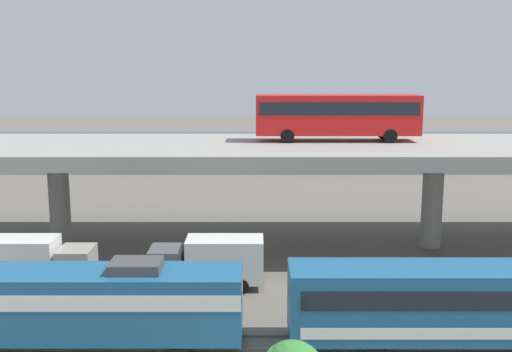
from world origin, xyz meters
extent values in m
cube|color=#59544C|center=(0.00, 3.28, 0.06)|extent=(110.00, 0.12, 0.12)
cube|color=#59544C|center=(0.00, 4.72, 0.06)|extent=(110.00, 0.12, 0.12)
cube|color=#1E5984|center=(-7.50, 4.00, 2.08)|extent=(15.15, 3.00, 3.20)
cube|color=white|center=(-7.50, 4.00, 2.66)|extent=(15.15, 3.04, 0.77)
cube|color=#3F3F42|center=(-4.92, 4.00, 3.93)|extent=(2.40, 1.80, 0.50)
cylinder|color=black|center=(-2.76, 2.65, 0.48)|extent=(0.96, 0.18, 0.96)
cylinder|color=black|center=(-2.76, 5.35, 0.48)|extent=(0.96, 0.18, 0.96)
cylinder|color=black|center=(6.30, 2.65, 0.46)|extent=(0.92, 0.18, 0.92)
cylinder|color=black|center=(6.30, 5.35, 0.46)|extent=(0.92, 0.18, 0.92)
cube|color=gray|center=(0.00, 20.00, 7.13)|extent=(96.00, 12.57, 1.00)
cylinder|color=gray|center=(-13.60, 20.00, 3.31)|extent=(1.50, 1.50, 6.63)
cylinder|color=gray|center=(13.60, 20.00, 3.31)|extent=(1.50, 1.50, 6.63)
cube|color=red|center=(6.73, 21.64, 9.58)|extent=(12.00, 2.55, 2.90)
cube|color=black|center=(6.73, 21.64, 10.10)|extent=(11.52, 2.59, 0.93)
cube|color=black|center=(12.68, 21.64, 9.92)|extent=(0.08, 2.30, 1.74)
cylinder|color=black|center=(10.45, 22.85, 8.13)|extent=(1.00, 0.26, 1.00)
cylinder|color=black|center=(10.45, 20.43, 8.13)|extent=(1.00, 0.26, 1.00)
cylinder|color=black|center=(3.01, 22.85, 8.13)|extent=(1.00, 0.26, 1.00)
cylinder|color=black|center=(3.01, 20.43, 8.13)|extent=(1.00, 0.26, 1.00)
cube|color=#515459|center=(-4.63, 11.66, 1.44)|extent=(2.00, 2.30, 2.00)
cube|color=silver|center=(-1.13, 11.66, 1.74)|extent=(4.60, 2.30, 2.60)
cylinder|color=black|center=(-4.33, 10.56, 0.44)|extent=(0.88, 0.28, 0.88)
cylinder|color=black|center=(-4.33, 12.75, 0.44)|extent=(0.88, 0.28, 0.88)
cylinder|color=black|center=(-0.12, 10.56, 0.44)|extent=(0.88, 0.28, 0.88)
cylinder|color=black|center=(-0.12, 12.75, 0.44)|extent=(0.88, 0.28, 0.88)
cube|color=#9E998C|center=(-10.04, 11.66, 1.44)|extent=(2.00, 2.30, 2.00)
cube|color=silver|center=(-13.54, 11.66, 1.74)|extent=(4.60, 2.30, 2.60)
cylinder|color=black|center=(-10.33, 12.75, 0.44)|extent=(0.88, 0.28, 0.88)
cylinder|color=black|center=(-10.33, 10.56, 0.44)|extent=(0.88, 0.28, 0.88)
cylinder|color=black|center=(-14.55, 12.75, 0.44)|extent=(0.88, 0.28, 0.88)
cube|color=gray|center=(0.00, 55.00, 0.65)|extent=(76.55, 11.35, 1.29)
cube|color=#9E998C|center=(-8.57, 54.98, 1.96)|extent=(4.27, 1.81, 0.70)
cube|color=#1E232B|center=(-8.35, 54.98, 2.55)|extent=(1.88, 1.59, 0.48)
cylinder|color=black|center=(-9.89, 54.12, 1.61)|extent=(0.64, 0.20, 0.64)
cylinder|color=black|center=(-9.89, 55.84, 1.61)|extent=(0.64, 0.20, 0.64)
cylinder|color=black|center=(-7.24, 54.12, 1.61)|extent=(0.64, 0.20, 0.64)
cylinder|color=black|center=(-7.24, 55.84, 1.61)|extent=(0.64, 0.20, 0.64)
cube|color=#9E998C|center=(-6.13, 57.69, 1.96)|extent=(4.29, 1.74, 0.70)
cube|color=#1E232B|center=(-6.35, 57.69, 2.55)|extent=(1.89, 1.53, 0.48)
cylinder|color=black|center=(-4.81, 58.52, 1.61)|extent=(0.64, 0.20, 0.64)
cylinder|color=black|center=(-4.81, 56.86, 1.61)|extent=(0.64, 0.20, 0.64)
cylinder|color=black|center=(-7.46, 58.52, 1.61)|extent=(0.64, 0.20, 0.64)
cylinder|color=black|center=(-7.46, 56.86, 1.61)|extent=(0.64, 0.20, 0.64)
cube|color=#B7B7BC|center=(10.10, 55.49, 1.96)|extent=(4.37, 1.78, 0.70)
cube|color=#1E232B|center=(9.88, 55.49, 2.55)|extent=(1.92, 1.56, 0.48)
cylinder|color=black|center=(11.46, 56.34, 1.61)|extent=(0.64, 0.20, 0.64)
cylinder|color=black|center=(11.46, 54.65, 1.61)|extent=(0.64, 0.20, 0.64)
cylinder|color=black|center=(8.75, 56.34, 1.61)|extent=(0.64, 0.20, 0.64)
cylinder|color=black|center=(8.75, 54.65, 1.61)|extent=(0.64, 0.20, 0.64)
cube|color=#515459|center=(24.75, 53.91, 1.96)|extent=(4.38, 1.88, 0.70)
cube|color=#1E232B|center=(24.54, 53.91, 2.55)|extent=(1.93, 1.65, 0.48)
cylinder|color=black|center=(26.11, 54.81, 1.61)|extent=(0.64, 0.20, 0.64)
cylinder|color=black|center=(26.11, 53.02, 1.61)|extent=(0.64, 0.20, 0.64)
cylinder|color=black|center=(23.40, 54.81, 1.61)|extent=(0.64, 0.20, 0.64)
cylinder|color=black|center=(23.40, 53.02, 1.61)|extent=(0.64, 0.20, 0.64)
cube|color=#0C4C26|center=(-3.46, 53.51, 1.96)|extent=(4.58, 1.82, 0.70)
cube|color=#1E232B|center=(-3.23, 53.51, 2.55)|extent=(2.02, 1.60, 0.48)
cylinder|color=black|center=(-4.88, 52.64, 1.61)|extent=(0.64, 0.20, 0.64)
cylinder|color=black|center=(-4.88, 54.37, 1.61)|extent=(0.64, 0.20, 0.64)
cylinder|color=black|center=(-2.04, 52.64, 1.61)|extent=(0.64, 0.20, 0.64)
cylinder|color=black|center=(-2.04, 54.37, 1.61)|extent=(0.64, 0.20, 0.64)
cube|color=black|center=(-25.52, 56.90, 1.96)|extent=(4.14, 1.71, 0.70)
cube|color=#1E232B|center=(-25.32, 56.90, 2.55)|extent=(1.82, 1.50, 0.48)
cylinder|color=black|center=(-26.81, 56.09, 1.61)|extent=(0.64, 0.20, 0.64)
cylinder|color=black|center=(-26.81, 57.71, 1.61)|extent=(0.64, 0.20, 0.64)
cylinder|color=black|center=(-24.24, 56.09, 1.61)|extent=(0.64, 0.20, 0.64)
cylinder|color=black|center=(-24.24, 57.71, 1.61)|extent=(0.64, 0.20, 0.64)
cube|color=navy|center=(-25.38, 52.45, 1.96)|extent=(4.45, 1.81, 0.70)
cube|color=#1E232B|center=(-25.60, 52.45, 2.55)|extent=(1.96, 1.60, 0.48)
cylinder|color=black|center=(-24.00, 53.31, 1.61)|extent=(0.64, 0.20, 0.64)
cylinder|color=black|center=(-24.00, 51.58, 1.61)|extent=(0.64, 0.20, 0.64)
cylinder|color=black|center=(-26.76, 53.31, 1.61)|extent=(0.64, 0.20, 0.64)
cylinder|color=black|center=(-26.76, 51.58, 1.61)|extent=(0.64, 0.20, 0.64)
cube|color=navy|center=(0.00, 78.00, 0.00)|extent=(140.00, 36.00, 0.01)
camera|label=1|loc=(0.74, -23.66, 13.36)|focal=43.11mm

